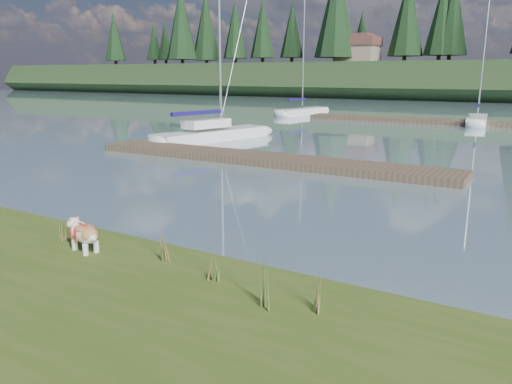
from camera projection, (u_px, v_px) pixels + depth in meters
The scene contains 20 objects.
ground at pixel (455, 124), 36.07m from camera, with size 200.00×200.00×0.00m, color gray.
ridge at pixel (511, 81), 71.38m from camera, with size 200.00×20.00×5.00m, color #203419.
bulldog at pixel (84, 233), 9.21m from camera, with size 0.95×0.51×0.56m.
sailboat_main at pixel (220, 132), 27.60m from camera, with size 3.42×8.28×11.78m.
dock_near at pixel (261, 159), 20.51m from camera, with size 16.00×2.00×0.30m, color #4C3D2C.
dock_far at pixel (485, 123), 35.04m from camera, with size 26.00×2.20×0.30m, color #4C3D2C.
sailboat_bg_0 at pixel (306, 111), 44.51m from camera, with size 2.62×6.97×10.05m.
sailboat_bg_2 at pixel (477, 119), 36.45m from camera, with size 1.89×6.43×9.70m.
weed_0 at pixel (163, 246), 8.67m from camera, with size 0.17×0.14×0.68m.
weed_1 at pixel (216, 267), 7.89m from camera, with size 0.17×0.14×0.54m.
weed_2 at pixel (265, 284), 7.01m from camera, with size 0.17×0.14×0.79m.
weed_3 at pixel (62, 230), 9.80m from camera, with size 0.17×0.14×0.54m.
weed_4 at pixel (214, 271), 7.93m from camera, with size 0.17×0.14×0.36m.
weed_5 at pixel (316, 293), 6.87m from camera, with size 0.17×0.14×0.63m.
mud_lip at pixel (162, 258), 9.69m from camera, with size 60.00×0.50×0.14m, color #33281C.
conifer_0 at pixel (181, 23), 91.53m from camera, with size 5.72×5.72×14.15m.
conifer_1 at pixel (263, 29), 87.68m from camera, with size 4.40×4.40×11.30m.
conifer_2 at pixel (337, 7), 77.15m from camera, with size 6.60×6.60×16.05m.
conifer_3 at pixel (442, 17), 73.41m from camera, with size 4.84×4.84×12.25m.
house_0 at pixel (358, 49), 78.76m from camera, with size 6.30×5.30×4.65m.
Camera 1 is at (6.26, -8.49, 3.56)m, focal length 35.00 mm.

